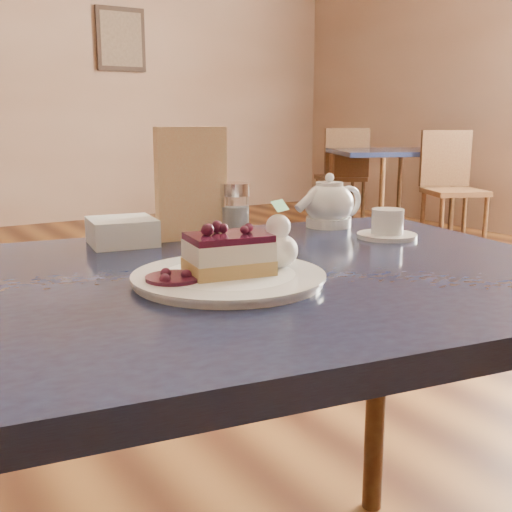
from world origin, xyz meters
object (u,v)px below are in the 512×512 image
cheesecake_slice (228,254)px  dessert_plate (229,278)px  tea_set (340,209)px  main_table (218,323)px  bg_table_far_right (390,227)px

cheesecake_slice → dessert_plate: bearing=-125.8°
tea_set → main_table: bearing=-152.9°
tea_set → bg_table_far_right: size_ratio=0.16×
main_table → cheesecake_slice: size_ratio=9.94×
dessert_plate → tea_set: 0.48m
cheesecake_slice → tea_set: tea_set is taller
dessert_plate → bg_table_far_right: bearing=42.6°
main_table → bg_table_far_right: 4.34m
bg_table_far_right → cheesecake_slice: bearing=-112.9°
cheesecake_slice → bg_table_far_right: bearing=51.8°
dessert_plate → bg_table_far_right: size_ratio=0.16×
dessert_plate → bg_table_far_right: dessert_plate is taller
dessert_plate → cheesecake_slice: (0.00, 0.00, 0.03)m
tea_set → dessert_plate: bearing=-148.4°
dessert_plate → tea_set: bearing=31.6°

